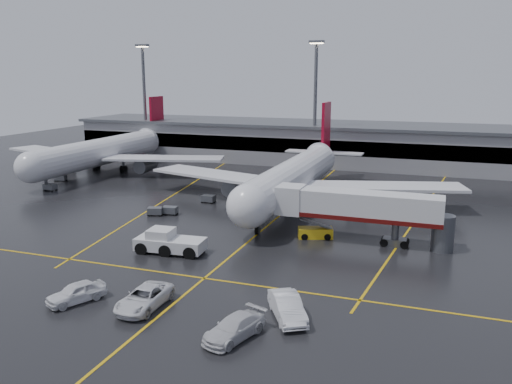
% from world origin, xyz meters
% --- Properties ---
extents(ground, '(220.00, 220.00, 0.00)m').
position_xyz_m(ground, '(0.00, 0.00, 0.00)').
color(ground, black).
rests_on(ground, ground).
extents(apron_line_centre, '(0.25, 90.00, 0.02)m').
position_xyz_m(apron_line_centre, '(0.00, 0.00, 0.01)').
color(apron_line_centre, gold).
rests_on(apron_line_centre, ground).
extents(apron_line_stop, '(60.00, 0.25, 0.02)m').
position_xyz_m(apron_line_stop, '(0.00, -22.00, 0.01)').
color(apron_line_stop, gold).
rests_on(apron_line_stop, ground).
extents(apron_line_left, '(9.99, 69.35, 0.02)m').
position_xyz_m(apron_line_left, '(-20.00, 10.00, 0.01)').
color(apron_line_left, gold).
rests_on(apron_line_left, ground).
extents(apron_line_right, '(7.57, 69.64, 0.02)m').
position_xyz_m(apron_line_right, '(18.00, 10.00, 0.01)').
color(apron_line_right, gold).
rests_on(apron_line_right, ground).
extents(terminal, '(122.00, 19.00, 8.60)m').
position_xyz_m(terminal, '(0.00, 47.93, 4.32)').
color(terminal, gray).
rests_on(terminal, ground).
extents(light_mast_left, '(3.00, 1.20, 25.45)m').
position_xyz_m(light_mast_left, '(-45.00, 42.00, 14.47)').
color(light_mast_left, '#595B60').
rests_on(light_mast_left, ground).
extents(light_mast_mid, '(3.00, 1.20, 25.45)m').
position_xyz_m(light_mast_mid, '(-5.00, 42.00, 14.47)').
color(light_mast_mid, '#595B60').
rests_on(light_mast_mid, ground).
extents(main_airliner, '(48.80, 45.60, 14.10)m').
position_xyz_m(main_airliner, '(0.00, 9.70, 4.21)').
color(main_airliner, silver).
rests_on(main_airliner, ground).
extents(second_airliner, '(48.80, 45.60, 14.10)m').
position_xyz_m(second_airliner, '(-42.00, 21.70, 4.21)').
color(second_airliner, silver).
rests_on(second_airliner, ground).
extents(jet_bridge, '(19.90, 3.40, 6.05)m').
position_xyz_m(jet_bridge, '(11.87, -6.00, 3.93)').
color(jet_bridge, silver).
rests_on(jet_bridge, ground).
extents(pushback_tractor, '(7.69, 3.75, 2.67)m').
position_xyz_m(pushback_tractor, '(-6.82, -16.50, 1.06)').
color(pushback_tractor, silver).
rests_on(pushback_tractor, ground).
extents(belt_loader, '(4.33, 2.94, 2.53)m').
position_xyz_m(belt_loader, '(6.89, -6.06, 0.62)').
color(belt_loader, yellow).
rests_on(belt_loader, ground).
extents(service_van_a, '(2.84, 6.13, 1.70)m').
position_xyz_m(service_van_a, '(-1.89, -29.46, 0.85)').
color(service_van_a, silver).
rests_on(service_van_a, ground).
extents(service_van_b, '(3.90, 5.97, 1.61)m').
position_xyz_m(service_van_b, '(7.01, -31.68, 0.80)').
color(service_van_b, silver).
rests_on(service_van_b, ground).
extents(service_van_c, '(4.64, 5.95, 1.89)m').
position_xyz_m(service_van_c, '(9.72, -27.30, 0.94)').
color(service_van_c, white).
rests_on(service_van_c, ground).
extents(service_van_d, '(4.04, 5.37, 1.70)m').
position_xyz_m(service_van_d, '(-7.89, -30.43, 0.85)').
color(service_van_d, white).
rests_on(service_van_d, ground).
extents(baggage_cart_a, '(2.17, 1.58, 1.12)m').
position_xyz_m(baggage_cart_a, '(-14.40, -2.52, 0.63)').
color(baggage_cart_a, '#595B60').
rests_on(baggage_cart_a, ground).
extents(baggage_cart_b, '(2.28, 1.80, 1.12)m').
position_xyz_m(baggage_cart_b, '(-16.06, -3.59, 0.63)').
color(baggage_cart_b, '#595B60').
rests_on(baggage_cart_b, ground).
extents(baggage_cart_c, '(2.04, 1.36, 1.12)m').
position_xyz_m(baggage_cart_c, '(-12.34, 5.54, 0.63)').
color(baggage_cart_c, '#595B60').
rests_on(baggage_cart_c, ground).
extents(baggage_cart_d, '(2.26, 1.76, 1.12)m').
position_xyz_m(baggage_cart_d, '(-44.40, 11.43, 0.63)').
color(baggage_cart_d, '#595B60').
rests_on(baggage_cart_d, ground).
extents(baggage_cart_e, '(2.02, 1.34, 1.12)m').
position_xyz_m(baggage_cart_e, '(-40.63, 4.33, 0.63)').
color(baggage_cart_e, '#595B60').
rests_on(baggage_cart_e, ground).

